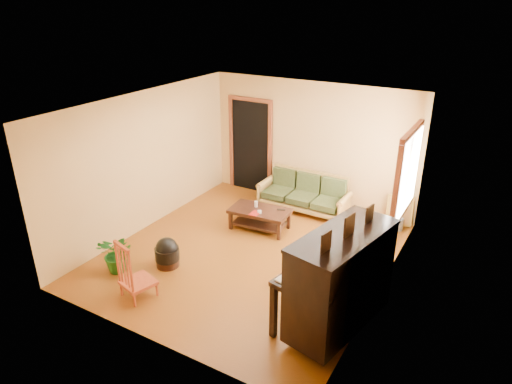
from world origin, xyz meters
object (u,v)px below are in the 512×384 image
Objects in this scene: sofa at (303,193)px; coffee_table at (260,219)px; armchair at (366,250)px; ceramic_crock at (398,224)px; footstool at (167,256)px; red_chair at (137,269)px; potted_plant at (118,253)px; piano at (340,283)px.

sofa is 1.22m from coffee_table.
coffee_table is at bearing -108.28° from sofa.
armchair is 1.69m from ceramic_crock.
sofa is at bearing -175.80° from ceramic_crock.
red_chair is at bearing -78.82° from footstool.
footstool is at bearing -109.03° from sofa.
coffee_table is at bearing 70.43° from footstool.
armchair is (2.19, -0.38, 0.17)m from coffee_table.
footstool is 0.78m from potted_plant.
coffee_table is 3.07m from piano.
sofa is 1.96m from ceramic_crock.
coffee_table is 2.81m from red_chair.
sofa is 1.14× the size of piano.
red_chair reaches higher than footstool.
red_chair reaches higher than potted_plant.
sofa is 2.37m from armchair.
armchair reaches higher than ceramic_crock.
armchair is 0.80× the size of red_chair.
armchair is at bearing 106.03° from piano.
potted_plant is (-3.57, -3.70, 0.21)m from ceramic_crock.
footstool is at bearing -169.16° from piano.
ceramic_crock is at bearing 4.29° from sofa.
piano reaches higher than red_chair.
armchair is at bearing 57.30° from red_chair.
footstool is (-2.99, 0.05, -0.53)m from piano.
red_chair reaches higher than armchair.
ceramic_crock is (2.99, 3.19, -0.07)m from footstool.
potted_plant is at bearing -161.75° from armchair.
potted_plant is at bearing -114.56° from sofa.
potted_plant is (-0.58, -0.51, 0.14)m from footstool.
footstool is at bearing 41.61° from potted_plant.
potted_plant is at bearing -133.95° from ceramic_crock.
piano is (0.12, -1.57, 0.34)m from armchair.
red_chair is 3.96× the size of ceramic_crock.
red_chair is at bearing -100.45° from coffee_table.
piano is at bearing -98.01° from armchair.
coffee_table is 1.71× the size of potted_plant.
footstool is at bearing -109.57° from coffee_table.
footstool is at bearing -164.37° from armchair.
sofa is 4.63× the size of footstool.
piano is at bearing -40.16° from coffee_table.
piano is 6.87× the size of ceramic_crock.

